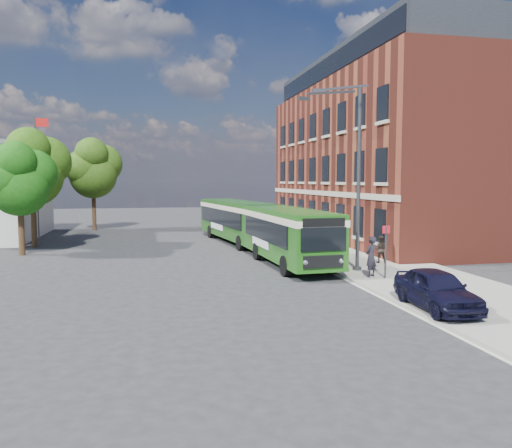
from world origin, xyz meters
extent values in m
plane|color=#28282B|center=(0.00, 0.00, 0.00)|extent=(120.00, 120.00, 0.00)
cube|color=gray|center=(7.00, 8.00, 0.07)|extent=(6.00, 48.00, 0.15)
cube|color=beige|center=(3.95, 8.00, 0.01)|extent=(0.12, 48.00, 0.01)
cube|color=maroon|center=(14.00, 12.00, 6.00)|extent=(12.00, 26.00, 12.00)
cube|color=beige|center=(7.96, 12.00, 3.60)|extent=(0.12, 26.00, 0.35)
cube|color=black|center=(14.00, 12.00, 13.10)|extent=(10.80, 24.80, 2.20)
cube|color=black|center=(8.57, 12.00, 13.10)|extent=(0.08, 24.00, 1.40)
cylinder|color=#3B3D40|center=(-12.50, 13.00, 4.50)|extent=(0.10, 0.10, 9.00)
cube|color=red|center=(-12.05, 13.00, 8.60)|extent=(0.90, 0.02, 0.60)
cylinder|color=#3B3D40|center=(5.20, -2.00, 0.15)|extent=(0.44, 0.44, 0.30)
cylinder|color=#3B3D40|center=(5.20, -2.00, 4.50)|extent=(0.18, 0.18, 9.00)
cube|color=#3B3D40|center=(3.96, -2.60, 8.80)|extent=(2.58, 0.46, 0.37)
cube|color=#3B3D40|center=(3.96, -1.40, 8.80)|extent=(2.58, 0.46, 0.37)
cube|color=#3B3D40|center=(2.73, -3.08, 8.55)|extent=(0.55, 0.22, 0.16)
cube|color=#3B3D40|center=(2.73, -0.92, 8.55)|extent=(0.55, 0.22, 0.16)
cylinder|color=#3B3D40|center=(5.60, -4.20, 1.25)|extent=(0.08, 0.08, 2.50)
cube|color=red|center=(5.60, -4.20, 2.35)|extent=(0.35, 0.04, 0.35)
cube|color=#1F5B16|center=(2.50, 0.95, 1.77)|extent=(3.00, 9.80, 2.45)
cube|color=#1F5B16|center=(2.50, 0.95, 0.50)|extent=(3.04, 9.85, 0.14)
cube|color=black|center=(1.21, 1.19, 1.90)|extent=(0.49, 7.88, 1.10)
cube|color=black|center=(3.76, 1.32, 1.90)|extent=(0.49, 7.88, 1.10)
cube|color=#F1E4C6|center=(2.50, 0.95, 2.60)|extent=(3.06, 9.87, 0.32)
cube|color=#1F5B16|center=(2.50, 0.95, 2.96)|extent=(2.89, 9.70, 0.12)
cube|color=black|center=(2.75, -3.91, 1.95)|extent=(2.15, 0.19, 1.05)
cube|color=black|center=(2.75, -3.92, 2.70)|extent=(2.00, 0.18, 0.38)
cube|color=black|center=(2.75, -3.92, 0.95)|extent=(1.90, 0.18, 0.55)
sphere|color=silver|center=(1.90, -3.95, 0.95)|extent=(0.26, 0.26, 0.26)
sphere|color=silver|center=(3.60, -3.86, 0.95)|extent=(0.26, 0.26, 0.26)
cube|color=black|center=(2.25, 5.82, 2.00)|extent=(2.00, 0.18, 0.90)
cube|color=white|center=(1.16, 1.89, 1.15)|extent=(0.21, 3.20, 0.45)
cylinder|color=black|center=(1.49, -2.15, 0.50)|extent=(0.33, 1.01, 1.00)
cylinder|color=black|center=(3.83, -2.02, 0.50)|extent=(0.33, 1.01, 1.00)
cylinder|color=black|center=(1.23, 2.94, 0.50)|extent=(0.33, 1.01, 1.00)
cylinder|color=black|center=(3.56, 3.06, 0.50)|extent=(0.33, 1.01, 1.00)
cube|color=#1B4D12|center=(1.53, 11.33, 1.77)|extent=(4.08, 12.44, 2.45)
cube|color=#1B4D12|center=(1.53, 11.33, 0.50)|extent=(4.13, 12.48, 0.14)
cube|color=black|center=(0.22, 11.45, 1.90)|extent=(1.45, 10.34, 1.10)
cube|color=black|center=(2.76, 11.79, 1.90)|extent=(1.45, 10.34, 1.10)
cube|color=#F0E5C5|center=(1.53, 11.33, 2.60)|extent=(4.15, 12.51, 0.32)
cube|color=#1B4D12|center=(1.53, 11.33, 2.96)|extent=(3.97, 12.33, 0.12)
cube|color=black|center=(2.34, 5.24, 1.95)|extent=(2.14, 0.36, 1.05)
cube|color=black|center=(2.34, 5.23, 2.70)|extent=(1.99, 0.34, 0.38)
cube|color=black|center=(2.34, 5.23, 0.95)|extent=(1.89, 0.33, 0.55)
sphere|color=silver|center=(1.49, 5.14, 0.95)|extent=(0.26, 0.26, 0.26)
sphere|color=silver|center=(3.18, 5.36, 0.95)|extent=(0.26, 0.26, 0.26)
cube|color=black|center=(0.73, 17.41, 2.00)|extent=(1.99, 0.34, 0.90)
cube|color=white|center=(0.12, 12.15, 1.15)|extent=(0.46, 3.18, 0.45)
cylinder|color=black|center=(0.94, 6.90, 0.50)|extent=(0.41, 1.03, 1.00)
cylinder|color=black|center=(3.26, 7.21, 0.50)|extent=(0.41, 1.03, 1.00)
cylinder|color=black|center=(-0.06, 14.45, 0.50)|extent=(0.41, 1.03, 1.00)
cylinder|color=black|center=(2.26, 14.76, 0.50)|extent=(0.41, 1.03, 1.00)
imported|color=black|center=(4.80, -9.58, 0.84)|extent=(1.87, 4.15, 1.38)
imported|color=black|center=(5.08, -3.80, 1.08)|extent=(0.81, 0.75, 1.86)
imported|color=black|center=(7.27, -0.27, 0.88)|extent=(0.89, 0.83, 1.46)
cylinder|color=#392714|center=(-12.41, 7.70, 1.46)|extent=(0.36, 0.36, 2.93)
sphere|color=#174E0E|center=(-12.41, 7.70, 4.13)|extent=(3.46, 3.46, 3.46)
sphere|color=#174E0E|center=(-11.74, 8.23, 4.99)|extent=(2.93, 2.93, 2.93)
sphere|color=#174E0E|center=(-13.01, 7.23, 4.66)|extent=(2.66, 2.66, 2.66)
sphere|color=#174E0E|center=(-12.41, 7.03, 5.66)|extent=(2.40, 2.40, 2.40)
cylinder|color=#392714|center=(-12.48, 11.46, 1.72)|extent=(0.36, 0.36, 3.43)
sphere|color=#2A5010|center=(-12.48, 11.46, 4.83)|extent=(4.05, 4.05, 4.05)
sphere|color=#2A5010|center=(-11.70, 12.09, 5.85)|extent=(3.43, 3.43, 3.43)
sphere|color=#2A5010|center=(-13.18, 10.92, 5.46)|extent=(3.12, 3.12, 3.12)
sphere|color=#2A5010|center=(-12.48, 10.68, 6.63)|extent=(2.81, 2.81, 2.81)
cylinder|color=#392714|center=(-9.73, 22.88, 1.79)|extent=(0.36, 0.36, 3.57)
sphere|color=#2A4A11|center=(-9.73, 22.88, 5.03)|extent=(4.22, 4.22, 4.22)
sphere|color=#2A4A11|center=(-8.92, 23.53, 6.09)|extent=(3.57, 3.57, 3.57)
sphere|color=#2A4A11|center=(-10.46, 22.32, 5.68)|extent=(3.25, 3.25, 3.25)
sphere|color=#2A4A11|center=(-9.73, 22.07, 6.90)|extent=(2.92, 2.92, 2.92)
camera|label=1|loc=(-4.78, -24.72, 4.55)|focal=35.00mm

